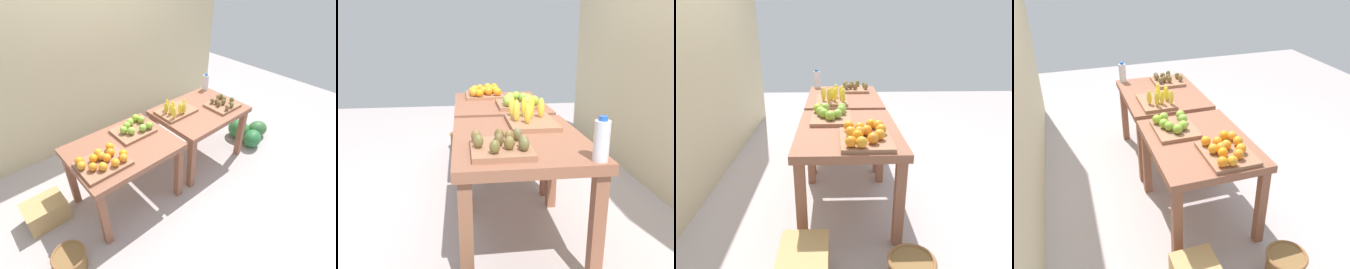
% 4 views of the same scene
% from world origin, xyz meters
% --- Properties ---
extents(ground_plane, '(8.00, 8.00, 0.00)m').
position_xyz_m(ground_plane, '(0.00, 0.00, 0.00)').
color(ground_plane, '#B0A3A3').
extents(display_table_left, '(1.04, 0.80, 0.74)m').
position_xyz_m(display_table_left, '(-0.56, 0.00, 0.63)').
color(display_table_left, brown).
rests_on(display_table_left, ground_plane).
extents(display_table_right, '(1.04, 0.80, 0.74)m').
position_xyz_m(display_table_right, '(0.56, 0.00, 0.63)').
color(display_table_right, brown).
rests_on(display_table_right, ground_plane).
extents(orange_bin, '(0.45, 0.36, 0.11)m').
position_xyz_m(orange_bin, '(-0.83, -0.11, 0.78)').
color(orange_bin, '#9A674A').
rests_on(orange_bin, display_table_left).
extents(apple_bin, '(0.40, 0.35, 0.11)m').
position_xyz_m(apple_bin, '(-0.31, 0.14, 0.78)').
color(apple_bin, '#9A674A').
rests_on(apple_bin, display_table_left).
extents(banana_crate, '(0.44, 0.32, 0.17)m').
position_xyz_m(banana_crate, '(0.27, 0.12, 0.78)').
color(banana_crate, '#9A674A').
rests_on(banana_crate, display_table_right).
extents(kiwi_bin, '(0.36, 0.32, 0.10)m').
position_xyz_m(kiwi_bin, '(0.82, -0.14, 0.77)').
color(kiwi_bin, '#9A674A').
rests_on(kiwi_bin, display_table_right).
extents(water_bottle, '(0.08, 0.08, 0.23)m').
position_xyz_m(water_bottle, '(1.02, 0.33, 0.84)').
color(water_bottle, silver).
rests_on(water_bottle, display_table_right).
extents(wicker_basket, '(0.30, 0.30, 0.20)m').
position_xyz_m(wicker_basket, '(-1.40, -0.35, 0.11)').
color(wicker_basket, brown).
rests_on(wicker_basket, ground_plane).
extents(cardboard_produce_box, '(0.40, 0.30, 0.25)m').
position_xyz_m(cardboard_produce_box, '(-1.37, 0.30, 0.13)').
color(cardboard_produce_box, tan).
rests_on(cardboard_produce_box, ground_plane).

